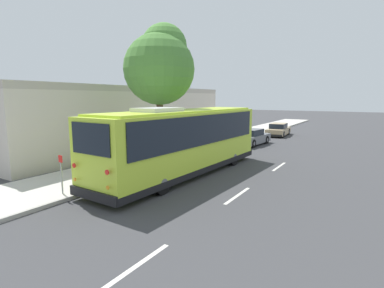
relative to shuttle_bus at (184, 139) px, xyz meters
The scene contains 13 objects.
ground_plane 2.28m from the shuttle_bus, ahead, with size 160.00×160.00×0.00m, color #3D3D3F.
sidewalk_slab 4.25m from the shuttle_bus, 69.99° to the left, with size 80.00×3.87×0.15m, color beige.
curb_strip 2.75m from the shuttle_bus, 50.87° to the left, with size 80.00×0.14×0.15m, color #AAA69D.
shuttle_bus is the anchor object (origin of this frame).
parked_sedan_gray 11.17m from the shuttle_bus, ahead, with size 4.53×2.01×1.33m.
parked_sedan_tan 18.46m from the shuttle_bus, ahead, with size 4.77×1.98×1.28m.
street_tree 4.79m from the shuttle_bus, 61.76° to the left, with size 4.00×4.00×7.93m.
sign_post_near 6.00m from the shuttle_bus, 159.01° to the left, with size 0.06×0.22×1.54m.
sign_post_far 4.15m from the shuttle_bus, 147.86° to the left, with size 0.06×0.06×1.13m.
building_backdrop 11.15m from the shuttle_bus, 63.00° to the left, with size 20.87×7.45×4.71m.
lane_stripe_behind 8.74m from the shuttle_bus, 154.53° to the right, with size 2.40×0.14×0.01m, color silver.
lane_stripe_mid 4.45m from the shuttle_bus, 114.99° to the right, with size 2.40×0.14×0.01m, color silver.
lane_stripe_ahead 5.94m from the shuttle_bus, 40.58° to the right, with size 2.40×0.14×0.01m, color silver.
Camera 1 is at (-13.86, -8.09, 3.90)m, focal length 28.00 mm.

